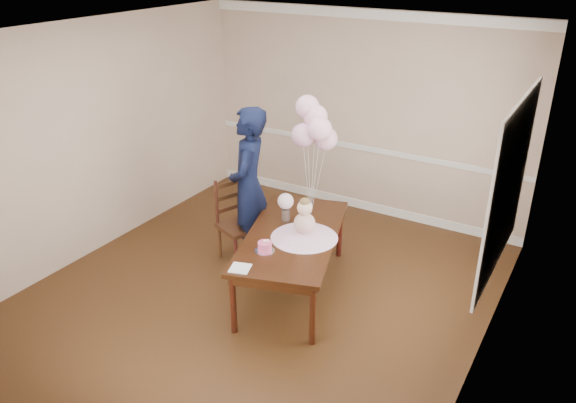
{
  "coord_description": "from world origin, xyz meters",
  "views": [
    {
      "loc": [
        2.84,
        -4.21,
        3.44
      ],
      "look_at": [
        0.22,
        0.22,
        1.05
      ],
      "focal_mm": 35.0,
      "sensor_mm": 36.0,
      "label": 1
    }
  ],
  "objects_px": {
    "birthday_cake": "(265,246)",
    "woman": "(249,187)",
    "dining_table_top": "(292,236)",
    "dining_chair_seat": "(239,226)"
  },
  "relations": [
    {
      "from": "birthday_cake",
      "to": "woman",
      "type": "bearing_deg",
      "value": 132.58
    },
    {
      "from": "birthday_cake",
      "to": "woman",
      "type": "xyz_separation_m",
      "value": [
        -0.71,
        0.77,
        0.19
      ]
    },
    {
      "from": "dining_table_top",
      "to": "birthday_cake",
      "type": "relative_size",
      "value": 13.33
    },
    {
      "from": "dining_table_top",
      "to": "woman",
      "type": "height_order",
      "value": "woman"
    },
    {
      "from": "dining_table_top",
      "to": "dining_chair_seat",
      "type": "height_order",
      "value": "dining_table_top"
    },
    {
      "from": "birthday_cake",
      "to": "dining_chair_seat",
      "type": "bearing_deg",
      "value": 139.25
    },
    {
      "from": "birthday_cake",
      "to": "dining_chair_seat",
      "type": "distance_m",
      "value": 1.1
    },
    {
      "from": "birthday_cake",
      "to": "woman",
      "type": "relative_size",
      "value": 0.07
    },
    {
      "from": "dining_chair_seat",
      "to": "dining_table_top",
      "type": "bearing_deg",
      "value": 5.38
    },
    {
      "from": "dining_table_top",
      "to": "dining_chair_seat",
      "type": "xyz_separation_m",
      "value": [
        -0.85,
        0.25,
        -0.23
      ]
    }
  ]
}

